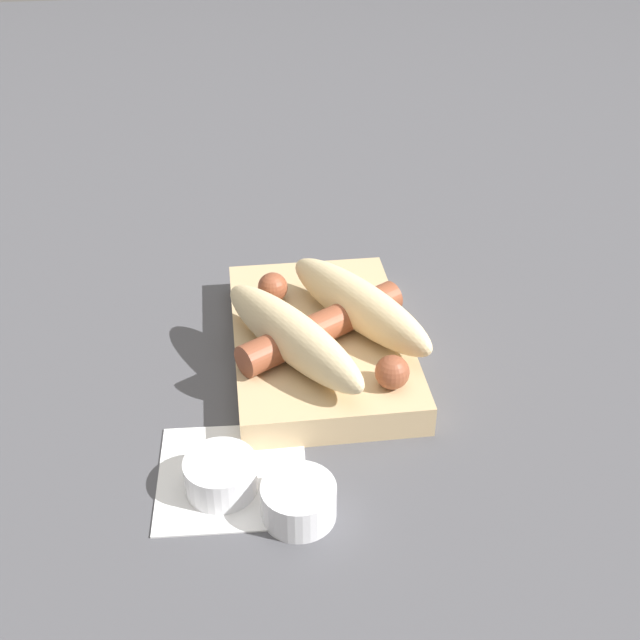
{
  "coord_description": "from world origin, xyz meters",
  "views": [
    {
      "loc": [
        0.59,
        -0.08,
        0.44
      ],
      "look_at": [
        0.0,
        0.0,
        0.04
      ],
      "focal_mm": 45.0,
      "sensor_mm": 36.0,
      "label": 1
    }
  ],
  "objects": [
    {
      "name": "condiment_cup_near",
      "position": [
        0.16,
        -0.09,
        0.01
      ],
      "size": [
        0.05,
        0.05,
        0.03
      ],
      "color": "white",
      "rests_on": "ground_plane"
    },
    {
      "name": "napkin",
      "position": [
        0.15,
        -0.09,
        0.0
      ],
      "size": [
        0.12,
        0.12,
        0.0
      ],
      "color": "white",
      "rests_on": "ground_plane"
    },
    {
      "name": "pickled_veggies",
      "position": [
        -0.07,
        0.04,
        0.03
      ],
      "size": [
        0.05,
        0.04,
        0.0
      ],
      "color": "orange",
      "rests_on": "food_tray"
    },
    {
      "name": "condiment_cup_far",
      "position": [
        0.19,
        -0.04,
        0.01
      ],
      "size": [
        0.05,
        0.05,
        0.03
      ],
      "color": "white",
      "rests_on": "ground_plane"
    },
    {
      "name": "ground_plane",
      "position": [
        0.0,
        0.0,
        0.0
      ],
      "size": [
        3.0,
        3.0,
        0.0
      ],
      "primitive_type": "plane",
      "color": "#4C4C51"
    },
    {
      "name": "sausage",
      "position": [
        0.02,
        0.0,
        0.04
      ],
      "size": [
        0.17,
        0.16,
        0.03
      ],
      "color": "brown",
      "rests_on": "food_tray"
    },
    {
      "name": "bread_roll",
      "position": [
        0.02,
        0.0,
        0.05
      ],
      "size": [
        0.21,
        0.19,
        0.05
      ],
      "color": "beige",
      "rests_on": "food_tray"
    },
    {
      "name": "food_tray",
      "position": [
        0.0,
        0.0,
        0.01
      ],
      "size": [
        0.25,
        0.16,
        0.03
      ],
      "color": "tan",
      "rests_on": "ground_plane"
    }
  ]
}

